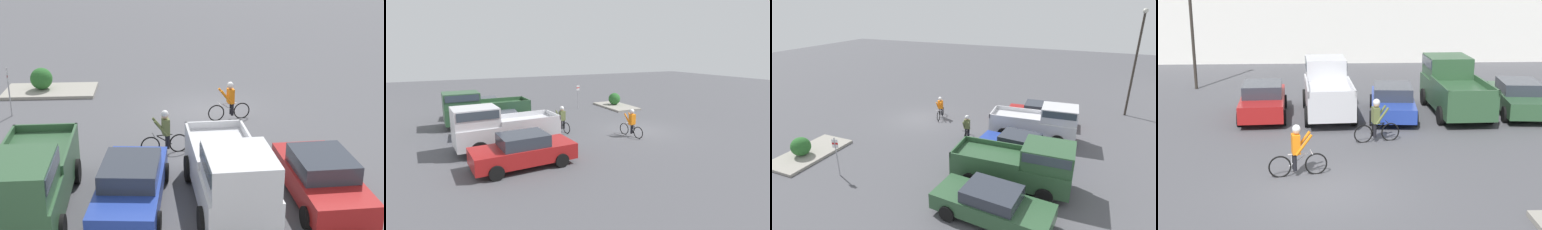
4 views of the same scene
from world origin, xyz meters
TOP-DOWN VIEW (x-y plane):
  - ground_plane at (0.00, 0.00)m, footprint 80.00×80.00m
  - sedan_0 at (-2.68, 8.21)m, footprint 2.19×4.56m
  - pickup_truck_0 at (0.09, 8.72)m, footprint 2.37×5.34m
  - sedan_1 at (2.92, 8.10)m, footprint 2.28×4.82m
  - pickup_truck_1 at (5.71, 8.83)m, footprint 2.38×5.54m
  - cyclist_0 at (1.88, 4.48)m, footprint 1.72×0.54m
  - cyclist_1 at (-0.86, 1.17)m, footprint 1.81×0.54m
  - fire_lane_sign at (8.39, 0.20)m, footprint 0.11×0.29m
  - curb_island at (7.35, -3.07)m, footprint 4.36×2.32m
  - shrub at (7.76, -3.15)m, footprint 1.06×1.06m

SIDE VIEW (x-z plane):
  - ground_plane at x=0.00m, z-range 0.00..0.00m
  - curb_island at x=7.35m, z-range 0.00..0.15m
  - shrub at x=7.76m, z-range 0.15..1.21m
  - sedan_1 at x=2.92m, z-range 0.00..1.36m
  - sedan_0 at x=-2.68m, z-range 0.00..1.48m
  - cyclist_1 at x=-0.86m, z-range 0.00..1.66m
  - cyclist_0 at x=1.88m, z-range 0.02..1.67m
  - pickup_truck_1 at x=5.71m, z-range 0.02..2.35m
  - pickup_truck_0 at x=0.09m, z-range 0.03..2.34m
  - fire_lane_sign at x=8.39m, z-range 0.23..2.35m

